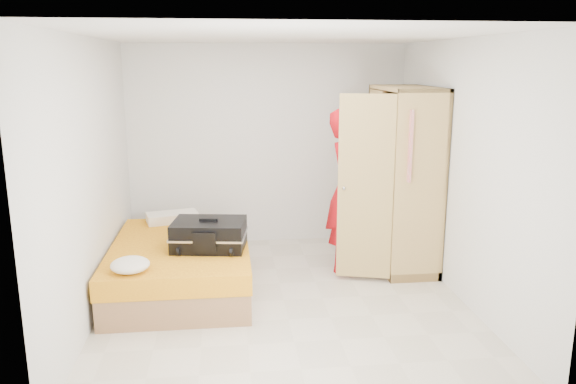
{
  "coord_description": "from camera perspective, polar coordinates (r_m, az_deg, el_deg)",
  "views": [
    {
      "loc": [
        -0.55,
        -5.29,
        2.36
      ],
      "look_at": [
        0.11,
        0.56,
        1.0
      ],
      "focal_mm": 35.0,
      "sensor_mm": 36.0,
      "label": 1
    }
  ],
  "objects": [
    {
      "name": "person",
      "position": [
        6.46,
        6.06,
        0.14
      ],
      "size": [
        0.68,
        0.8,
        1.86
      ],
      "primitive_type": "imported",
      "rotation": [
        0.0,
        0.0,
        1.15
      ],
      "color": "red",
      "rests_on": "ground"
    },
    {
      "name": "wardrobe",
      "position": [
        6.62,
        11.34,
        0.87
      ],
      "size": [
        1.15,
        1.2,
        2.1
      ],
      "color": "tan",
      "rests_on": "ground"
    },
    {
      "name": "pillow",
      "position": [
        6.87,
        -11.67,
        -2.52
      ],
      "size": [
        0.65,
        0.44,
        0.11
      ],
      "primitive_type": "cube",
      "rotation": [
        0.0,
        0.0,
        0.24
      ],
      "color": "white",
      "rests_on": "bed"
    },
    {
      "name": "bed",
      "position": [
        6.14,
        -10.78,
        -7.33
      ],
      "size": [
        1.42,
        2.02,
        0.5
      ],
      "color": "#976744",
      "rests_on": "ground"
    },
    {
      "name": "round_cushion",
      "position": [
        5.34,
        -15.74,
        -7.14
      ],
      "size": [
        0.35,
        0.35,
        0.13
      ],
      "primitive_type": "ellipsoid",
      "color": "white",
      "rests_on": "bed"
    },
    {
      "name": "room",
      "position": [
        5.43,
        -0.48,
        1.73
      ],
      "size": [
        4.0,
        4.02,
        2.6
      ],
      "color": "beige",
      "rests_on": "ground"
    },
    {
      "name": "suitcase",
      "position": [
        5.81,
        -8.02,
        -4.31
      ],
      "size": [
        0.81,
        0.65,
        0.32
      ],
      "rotation": [
        0.0,
        0.0,
        -0.15
      ],
      "color": "black",
      "rests_on": "bed"
    }
  ]
}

